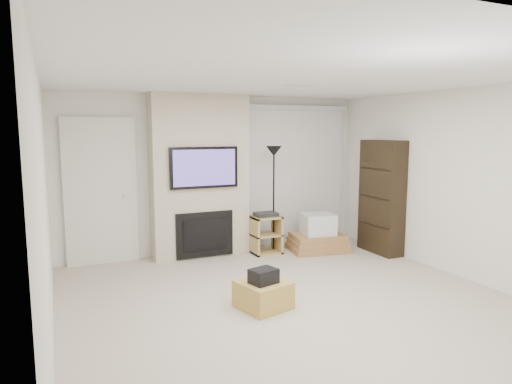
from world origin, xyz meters
name	(u,v)px	position (x,y,z in m)	size (l,w,h in m)	color
floor	(300,308)	(0.00, 0.00, 0.00)	(5.00, 5.50, 0.00)	#C0B19E
ceiling	(303,77)	(0.00, 0.00, 2.50)	(5.00, 5.50, 0.00)	white
wall_back	(217,174)	(0.00, 2.75, 1.25)	(5.00, 2.50, 0.00)	white
wall_left	(45,214)	(-2.50, 0.00, 1.25)	(5.50, 2.50, 0.00)	white
wall_right	(470,185)	(2.50, 0.00, 1.25)	(5.50, 2.50, 0.00)	white
hvac_vent	(299,86)	(0.40, 0.80, 2.50)	(0.35, 0.18, 0.01)	silver
ottoman	(263,295)	(-0.37, 0.18, 0.15)	(0.50, 0.50, 0.30)	tan
black_bag	(264,276)	(-0.39, 0.13, 0.38)	(0.28, 0.22, 0.16)	black
fireplace_wall	(200,177)	(-0.35, 2.54, 1.24)	(1.50, 0.47, 2.50)	beige
entry_door	(101,192)	(-1.80, 2.71, 1.05)	(1.02, 0.11, 2.14)	silver
vertical_blinds	(294,170)	(1.40, 2.70, 1.27)	(1.98, 0.10, 2.37)	silver
floor_lamp	(274,169)	(0.80, 2.29, 1.34)	(0.25, 0.25, 1.71)	black
av_stand	(266,232)	(0.63, 2.22, 0.35)	(0.45, 0.38, 0.66)	tan
box_stack	(318,237)	(1.47, 2.01, 0.23)	(1.01, 0.82, 0.61)	#A47547
bookshelf	(382,197)	(2.34, 1.53, 0.90)	(0.30, 0.80, 1.80)	black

